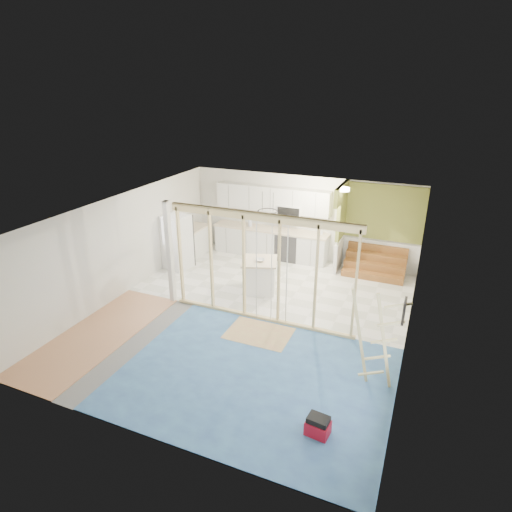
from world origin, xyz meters
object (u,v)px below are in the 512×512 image
at_px(ladder, 375,340).
at_px(toolbox, 318,426).
at_px(fridge, 177,242).
at_px(island, 259,276).

bearing_deg(ladder, toolbox, -128.47).
xyz_separation_m(fridge, ladder, (6.13, -3.20, 0.16)).
distance_m(island, toolbox, 5.09).
relative_size(toolbox, ladder, 0.21).
distance_m(fridge, ladder, 6.91).
bearing_deg(ladder, fridge, 134.15).
height_order(fridge, ladder, ladder).
bearing_deg(toolbox, island, 129.57).
relative_size(island, toolbox, 2.88).
height_order(fridge, island, fridge).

